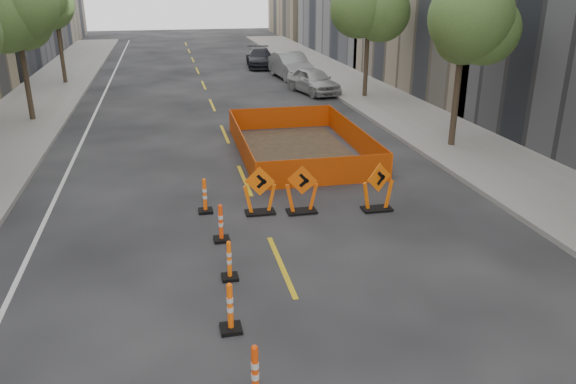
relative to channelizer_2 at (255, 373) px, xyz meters
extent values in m
plane|color=black|center=(1.28, 0.25, -0.52)|extent=(140.00, 140.00, 0.00)
cube|color=gray|center=(10.28, 12.25, -0.44)|extent=(4.00, 90.00, 0.15)
cylinder|color=#382B1E|center=(-7.12, 20.25, 1.06)|extent=(0.24, 0.24, 3.15)
sphere|color=#37642A|center=(-7.12, 20.25, 4.03)|extent=(2.80, 2.80, 2.80)
cylinder|color=#382B1E|center=(-7.12, 30.25, 1.06)|extent=(0.24, 0.24, 3.15)
sphere|color=#37642A|center=(-7.12, 30.25, 4.03)|extent=(2.80, 2.80, 2.80)
cylinder|color=#382B1E|center=(9.68, 12.25, 1.06)|extent=(0.24, 0.24, 3.15)
sphere|color=#37642A|center=(9.68, 12.25, 4.03)|extent=(2.80, 2.80, 2.80)
cylinder|color=#382B1E|center=(9.68, 22.25, 1.06)|extent=(0.24, 0.24, 3.15)
sphere|color=#37642A|center=(9.68, 22.25, 4.03)|extent=(2.80, 2.80, 2.80)
imported|color=#B8B8BA|center=(7.27, 24.26, 0.21)|extent=(2.65, 4.52, 1.44)
imported|color=gray|center=(7.12, 29.50, 0.31)|extent=(2.19, 5.18, 1.66)
imported|color=black|center=(5.99, 35.00, 0.17)|extent=(2.36, 4.91, 1.38)
camera|label=1|loc=(-1.00, -7.00, 5.67)|focal=35.00mm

